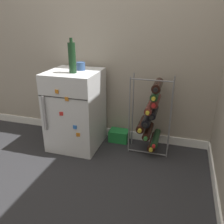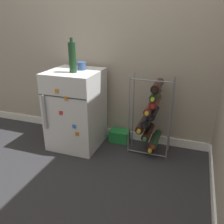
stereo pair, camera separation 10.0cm
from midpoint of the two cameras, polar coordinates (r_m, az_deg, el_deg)
The scene contains 7 objects.
ground_plane at distance 2.23m, azimuth -4.39°, elevation -13.34°, with size 14.00×14.00×0.00m, color #28282B.
wall_back at distance 2.46m, azimuth 0.77°, elevation 20.94°, with size 6.96×0.07×2.50m.
mini_fridge at distance 2.46m, azimuth -9.91°, elevation 0.58°, with size 0.50×0.53×0.80m.
wine_rack at distance 2.33m, azimuth 8.29°, elevation -1.06°, with size 0.40×0.33×0.78m.
soda_box at distance 2.63m, azimuth 0.58°, elevation -5.71°, with size 0.21×0.14×0.13m.
fridge_top_cup at distance 2.37m, azimuth -8.72°, elevation 10.85°, with size 0.08×0.08×0.08m.
fridge_top_bottle at distance 2.25m, azimuth -10.88°, elevation 12.74°, with size 0.07×0.07×0.31m.
Camera 1 is at (0.64, -1.70, 1.29)m, focal length 38.00 mm.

